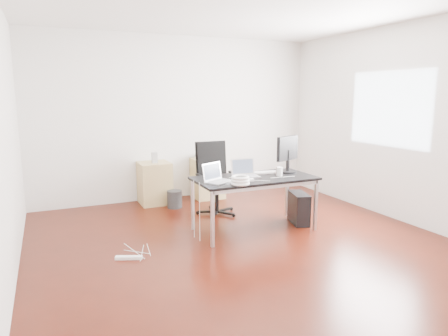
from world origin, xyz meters
name	(u,v)px	position (x,y,z in m)	size (l,w,h in m)	color
room_shell	(246,130)	(0.04, 0.00, 1.40)	(5.00, 5.00, 5.00)	#320D05
desk	(254,181)	(0.36, 0.36, 0.68)	(1.60, 0.80, 0.73)	black
office_chair	(215,174)	(0.19, 1.32, 0.61)	(0.49, 0.51, 1.08)	black
filing_cabinet_left	(155,183)	(-0.52, 2.23, 0.35)	(0.50, 0.50, 0.70)	tan
filing_cabinet_right	(208,178)	(0.43, 2.23, 0.35)	(0.50, 0.50, 0.70)	tan
pc_tower	(299,208)	(1.08, 0.36, 0.22)	(0.20, 0.45, 0.44)	black
wastebasket	(175,199)	(-0.30, 1.84, 0.14)	(0.24, 0.24, 0.28)	black
power_strip	(129,258)	(-1.39, 0.06, 0.02)	(0.30, 0.06, 0.04)	white
laptop_left	(217,177)	(-0.21, 0.31, 0.79)	(0.41, 0.37, 0.23)	silver
laptop_right	(245,172)	(0.27, 0.46, 0.79)	(0.35, 0.28, 0.23)	silver
monitor	(287,152)	(0.95, 0.50, 1.01)	(0.43, 0.26, 0.51)	black
keyboard	(263,173)	(0.59, 0.55, 0.74)	(0.44, 0.14, 0.02)	white
cup_white	(279,172)	(0.71, 0.30, 0.79)	(0.08, 0.08, 0.12)	white
cup_brown	(279,171)	(0.76, 0.41, 0.78)	(0.08, 0.08, 0.10)	maroon
cable_coil	(240,180)	(-0.01, 0.04, 0.78)	(0.24, 0.24, 0.11)	white
power_adapter	(251,180)	(0.20, 0.18, 0.74)	(0.07, 0.07, 0.03)	white
speaker	(155,158)	(-0.53, 2.18, 0.79)	(0.09, 0.08, 0.18)	#9E9E9E
navy_garment	(208,156)	(0.45, 2.26, 0.74)	(0.30, 0.24, 0.09)	black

